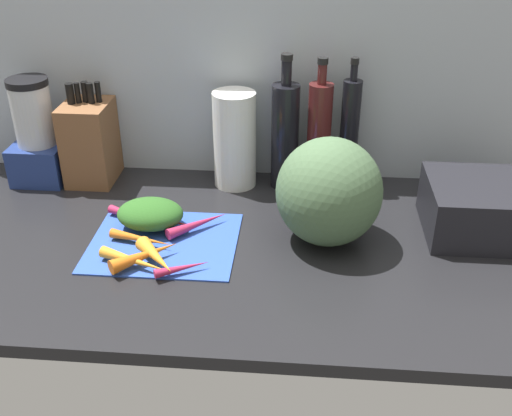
{
  "coord_description": "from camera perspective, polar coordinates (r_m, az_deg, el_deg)",
  "views": [
    {
      "loc": [
        18.65,
        -121.58,
        77.56
      ],
      "look_at": [
        8.31,
        -0.38,
        9.19
      ],
      "focal_mm": 42.77,
      "sensor_mm": 36.0,
      "label": 1
    }
  ],
  "objects": [
    {
      "name": "wall_back",
      "position": [
        1.68,
        -1.74,
        12.88
      ],
      "size": [
        170.0,
        3.0,
        60.0
      ],
      "primitive_type": "cube",
      "color": "#ADB7C1",
      "rests_on": "ground_plane"
    },
    {
      "name": "cutting_board",
      "position": [
        1.45,
        -8.6,
        -3.13
      ],
      "size": [
        34.32,
        28.81,
        0.8
      ],
      "primitive_type": "cube",
      "color": "#2D51B7",
      "rests_on": "ground_plane"
    },
    {
      "name": "dish_rack",
      "position": [
        1.55,
        20.49,
        -0.03
      ],
      "size": [
        26.91,
        23.68,
        12.72
      ],
      "primitive_type": "cube",
      "color": "black",
      "rests_on": "ground_plane"
    },
    {
      "name": "carrot_greens_pile",
      "position": [
        1.49,
        -9.87,
        -0.55
      ],
      "size": [
        16.12,
        12.4,
        6.82
      ],
      "primitive_type": "ellipsoid",
      "color": "#2D6023",
      "rests_on": "cutting_board"
    },
    {
      "name": "carrot_2",
      "position": [
        1.48,
        -5.48,
        -1.49
      ],
      "size": [
        14.12,
        12.99,
        2.71
      ],
      "primitive_type": "cone",
      "rotation": [
        0.0,
        1.57,
        0.73
      ],
      "color": "#B2264C",
      "rests_on": "cutting_board"
    },
    {
      "name": "carrot_5",
      "position": [
        1.51,
        -8.48,
        -1.21
      ],
      "size": [
        13.94,
        5.13,
        2.14
      ],
      "primitive_type": "cone",
      "rotation": [
        0.0,
        1.57,
        -0.22
      ],
      "color": "red",
      "rests_on": "cutting_board"
    },
    {
      "name": "carrot_1",
      "position": [
        1.36,
        -11.33,
        -4.87
      ],
      "size": [
        17.0,
        8.67,
        2.69
      ],
      "primitive_type": "cone",
      "rotation": [
        0.0,
        1.57,
        -0.37
      ],
      "color": "orange",
      "rests_on": "cutting_board"
    },
    {
      "name": "carrot_7",
      "position": [
        1.33,
        -6.94,
        -5.59
      ],
      "size": [
        11.75,
        7.3,
        2.04
      ],
      "primitive_type": "cone",
      "rotation": [
        0.0,
        1.57,
        0.47
      ],
      "color": "#B2264C",
      "rests_on": "cutting_board"
    },
    {
      "name": "blender_appliance",
      "position": [
        1.79,
        -19.79,
        6.21
      ],
      "size": [
        14.3,
        14.3,
        29.17
      ],
      "color": "navy",
      "rests_on": "ground_plane"
    },
    {
      "name": "winter_squash",
      "position": [
        1.4,
        6.83,
        1.5
      ],
      "size": [
        24.42,
        24.19,
        25.37
      ],
      "primitive_type": "ellipsoid",
      "color": "#4C6B47",
      "rests_on": "ground_plane"
    },
    {
      "name": "ground_plane",
      "position": [
        1.46,
        -3.24,
        -3.45
      ],
      "size": [
        170.0,
        80.0,
        3.0
      ],
      "primitive_type": "cube",
      "color": "black"
    },
    {
      "name": "carrot_4",
      "position": [
        1.44,
        -10.74,
        -2.84
      ],
      "size": [
        15.52,
        6.1,
        2.31
      ],
      "primitive_type": "cone",
      "rotation": [
        0.0,
        1.57,
        -0.25
      ],
      "color": "orange",
      "rests_on": "cutting_board"
    },
    {
      "name": "carrot_0",
      "position": [
        1.54,
        -11.27,
        -0.75
      ],
      "size": [
        15.03,
        8.24,
        2.21
      ],
      "primitive_type": "cone",
      "rotation": [
        0.0,
        1.57,
        -0.41
      ],
      "color": "#B2264C",
      "rests_on": "cutting_board"
    },
    {
      "name": "bottle_2",
      "position": [
        1.65,
        8.71,
        6.94
      ],
      "size": [
        5.05,
        5.05,
        35.75
      ],
      "color": "black",
      "rests_on": "ground_plane"
    },
    {
      "name": "carrot_6",
      "position": [
        1.36,
        -9.32,
        -4.53
      ],
      "size": [
        11.46,
        12.73,
        3.55
      ],
      "primitive_type": "cone",
      "rotation": [
        0.0,
        1.57,
        -0.87
      ],
      "color": "orange",
      "rests_on": "cutting_board"
    },
    {
      "name": "bottle_1",
      "position": [
        1.64,
        5.9,
        6.77
      ],
      "size": [
        6.4,
        6.4,
        36.06
      ],
      "color": "#471919",
      "rests_on": "ground_plane"
    },
    {
      "name": "knife_block",
      "position": [
        1.75,
        -15.26,
        6.02
      ],
      "size": [
        12.43,
        15.34,
        27.85
      ],
      "color": "brown",
      "rests_on": "ground_plane"
    },
    {
      "name": "carrot_3",
      "position": [
        1.37,
        -10.36,
        -4.36
      ],
      "size": [
        14.36,
        13.22,
        3.29
      ],
      "primitive_type": "cone",
      "rotation": [
        0.0,
        1.57,
        0.72
      ],
      "color": "orange",
      "rests_on": "cutting_board"
    },
    {
      "name": "bottle_0",
      "position": [
        1.64,
        2.73,
        6.87
      ],
      "size": [
        7.4,
        7.4,
        36.73
      ],
      "color": "black",
      "rests_on": "ground_plane"
    },
    {
      "name": "paper_towel_roll",
      "position": [
        1.65,
        -1.96,
        6.4
      ],
      "size": [
        11.54,
        11.54,
        26.39
      ],
      "primitive_type": "cylinder",
      "color": "white",
      "rests_on": "ground_plane"
    }
  ]
}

